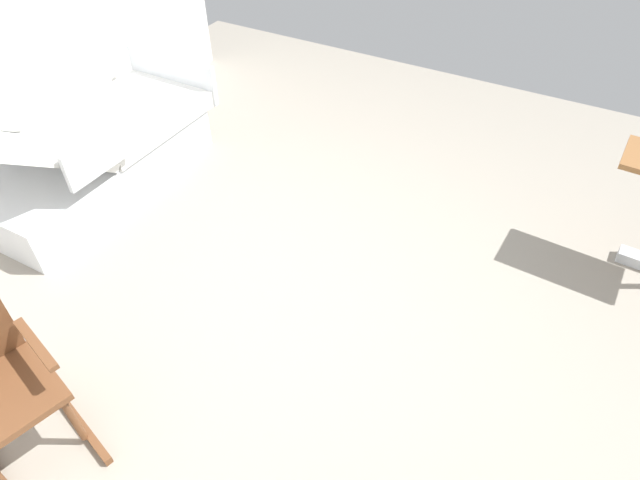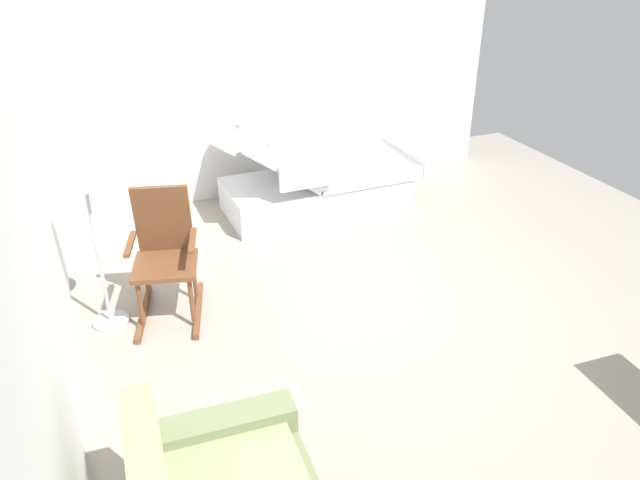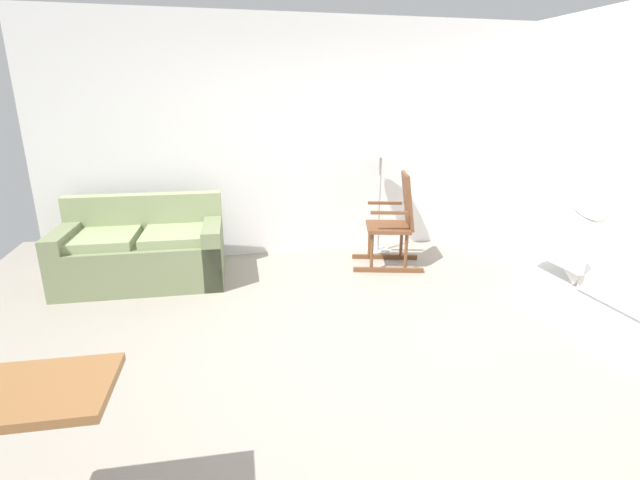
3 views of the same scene
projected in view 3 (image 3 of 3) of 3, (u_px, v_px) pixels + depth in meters
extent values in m
plane|color=gray|center=(371.00, 349.00, 3.53)|extent=(7.16, 7.16, 0.00)
cube|color=white|center=(306.00, 139.00, 5.44)|extent=(5.93, 0.10, 2.70)
cube|color=silver|center=(629.00, 307.00, 3.82)|extent=(0.90, 1.94, 0.35)
cube|color=white|center=(594.00, 231.00, 4.12)|extent=(0.92, 0.86, 0.66)
ellipsoid|color=white|center=(585.00, 200.00, 4.19)|extent=(0.35, 0.48, 0.39)
cube|color=silver|center=(559.00, 248.00, 3.86)|extent=(0.04, 0.56, 0.28)
cylinder|color=black|center=(526.00, 288.00, 4.52)|extent=(0.10, 0.10, 0.10)
cylinder|color=black|center=(589.00, 281.00, 4.68)|extent=(0.10, 0.10, 0.10)
cube|color=#737D57|center=(143.00, 261.00, 4.74)|extent=(1.64, 0.93, 0.45)
cube|color=gray|center=(100.00, 239.00, 4.56)|extent=(0.70, 0.68, 0.10)
cube|color=gray|center=(178.00, 236.00, 4.69)|extent=(0.70, 0.68, 0.10)
cube|color=gray|center=(145.00, 213.00, 4.94)|extent=(1.61, 0.24, 0.40)
cube|color=#737D57|center=(67.00, 258.00, 4.60)|extent=(0.22, 0.86, 0.60)
cube|color=#737D57|center=(214.00, 250.00, 4.84)|extent=(0.22, 0.86, 0.60)
cube|color=brown|center=(384.00, 257.00, 5.47)|extent=(0.74, 0.24, 0.05)
cube|color=brown|center=(388.00, 270.00, 5.06)|extent=(0.74, 0.24, 0.05)
cylinder|color=brown|center=(372.00, 249.00, 5.02)|extent=(0.04, 0.04, 0.40)
cylinder|color=brown|center=(370.00, 239.00, 5.39)|extent=(0.04, 0.04, 0.40)
cylinder|color=brown|center=(406.00, 250.00, 5.01)|extent=(0.04, 0.04, 0.40)
cylinder|color=brown|center=(401.00, 239.00, 5.37)|extent=(0.04, 0.04, 0.40)
cube|color=brown|center=(388.00, 227.00, 5.14)|extent=(0.57, 0.58, 0.04)
cube|color=brown|center=(408.00, 201.00, 5.04)|extent=(0.23, 0.45, 0.60)
cube|color=brown|center=(389.00, 213.00, 4.85)|extent=(0.38, 0.14, 0.03)
cube|color=brown|center=(385.00, 203.00, 5.29)|extent=(0.38, 0.14, 0.03)
cylinder|color=#B2B5BA|center=(377.00, 251.00, 5.71)|extent=(0.28, 0.28, 0.03)
cylinder|color=#B2B5BA|center=(379.00, 204.00, 5.53)|extent=(0.03, 0.03, 1.15)
cone|color=silver|center=(381.00, 142.00, 5.32)|extent=(0.34, 0.34, 0.30)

